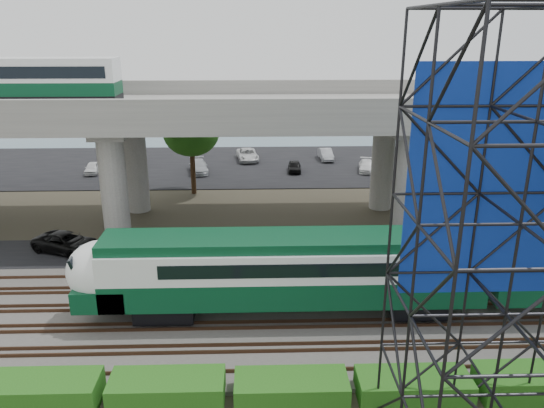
{
  "coord_description": "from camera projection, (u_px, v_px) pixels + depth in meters",
  "views": [
    {
      "loc": [
        -0.34,
        -22.22,
        14.5
      ],
      "look_at": [
        0.54,
        6.0,
        4.97
      ],
      "focal_mm": 35.0,
      "sensor_mm": 36.0,
      "label": 1
    }
  ],
  "objects": [
    {
      "name": "ground",
      "position": [
        265.0,
        341.0,
        25.69
      ],
      "size": [
        140.0,
        140.0,
        0.0
      ],
      "primitive_type": "plane",
      "color": "#474233",
      "rests_on": "ground"
    },
    {
      "name": "ballast_bed",
      "position": [
        264.0,
        317.0,
        27.55
      ],
      "size": [
        90.0,
        12.0,
        0.2
      ],
      "primitive_type": "cube",
      "color": "slate",
      "rests_on": "ground"
    },
    {
      "name": "service_road",
      "position": [
        262.0,
        252.0,
        35.62
      ],
      "size": [
        90.0,
        5.0,
        0.08
      ],
      "primitive_type": "cube",
      "color": "black",
      "rests_on": "ground"
    },
    {
      "name": "parking_lot",
      "position": [
        259.0,
        165.0,
        57.88
      ],
      "size": [
        90.0,
        18.0,
        0.08
      ],
      "primitive_type": "cube",
      "color": "black",
      "rests_on": "ground"
    },
    {
      "name": "harbor_water",
      "position": [
        258.0,
        128.0,
        78.72
      ],
      "size": [
        140.0,
        40.0,
        0.03
      ],
      "primitive_type": "cube",
      "color": "#43616E",
      "rests_on": "ground"
    },
    {
      "name": "rail_tracks",
      "position": [
        264.0,
        314.0,
        27.5
      ],
      "size": [
        90.0,
        9.52,
        0.16
      ],
      "color": "#472D1E",
      "rests_on": "ballast_bed"
    },
    {
      "name": "commuter_train",
      "position": [
        335.0,
        268.0,
        26.77
      ],
      "size": [
        29.3,
        3.06,
        4.3
      ],
      "color": "black",
      "rests_on": "rail_tracks"
    },
    {
      "name": "overpass",
      "position": [
        244.0,
        117.0,
        38.18
      ],
      "size": [
        80.0,
        12.0,
        12.4
      ],
      "color": "#9E9B93",
      "rests_on": "ground"
    },
    {
      "name": "hedge_strip",
      "position": [
        291.0,
        388.0,
        21.47
      ],
      "size": [
        34.6,
        1.8,
        1.2
      ],
      "color": "#1A5313",
      "rests_on": "ground"
    },
    {
      "name": "trees",
      "position": [
        197.0,
        153.0,
        39.08
      ],
      "size": [
        40.94,
        16.94,
        7.69
      ],
      "color": "#382314",
      "rests_on": "ground"
    },
    {
      "name": "suv",
      "position": [
        67.0,
        243.0,
        35.38
      ],
      "size": [
        5.19,
        3.88,
        1.31
      ],
      "primitive_type": "imported",
      "rotation": [
        0.0,
        0.0,
        1.16
      ],
      "color": "black",
      "rests_on": "service_road"
    },
    {
      "name": "parked_cars",
      "position": [
        264.0,
        160.0,
        57.53
      ],
      "size": [
        36.2,
        9.73,
        1.29
      ],
      "color": "silver",
      "rests_on": "parking_lot"
    }
  ]
}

